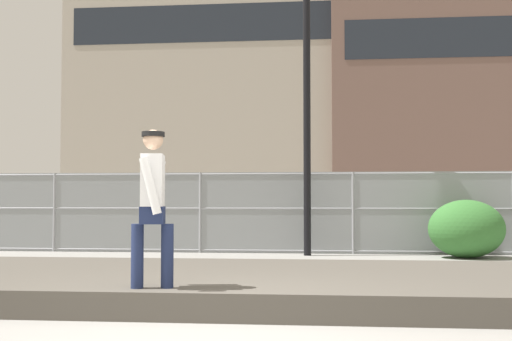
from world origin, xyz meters
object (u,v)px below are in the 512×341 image
object	(u,v)px
skater	(153,206)
shrub_left	(466,229)
parked_car_near	(209,213)
street_lamp	(307,54)
skateboard	(152,311)
parked_car_mid	(432,214)

from	to	relation	value
skater	shrub_left	xyz separation A→B (m)	(4.73, 7.51, -0.53)
skater	parked_car_near	distance (m)	12.44
parked_car_near	street_lamp	bearing A→B (deg)	-56.64
parked_car_near	shrub_left	xyz separation A→B (m)	(6.29, -4.83, -0.23)
skateboard	skater	distance (m)	1.08
skater	parked_car_mid	world-z (taller)	skater
street_lamp	parked_car_near	size ratio (longest dim) A/B	1.62
parked_car_near	parked_car_mid	size ratio (longest dim) A/B	0.99
skater	shrub_left	world-z (taller)	skater
street_lamp	shrub_left	bearing A→B (deg)	-5.57
skateboard	parked_car_mid	world-z (taller)	parked_car_mid
street_lamp	shrub_left	distance (m)	5.09
street_lamp	parked_car_mid	size ratio (longest dim) A/B	1.61
skater	shrub_left	size ratio (longest dim) A/B	1.18
skateboard	parked_car_mid	size ratio (longest dim) A/B	0.18
shrub_left	skateboard	bearing A→B (deg)	-122.17
skateboard	parked_car_mid	distance (m)	12.93
skateboard	parked_car_near	distance (m)	12.46
street_lamp	parked_car_mid	bearing A→B (deg)	51.33
skateboard	shrub_left	xyz separation A→B (m)	(4.73, 7.51, 0.55)
shrub_left	parked_car_near	bearing A→B (deg)	142.48
skateboard	parked_car_near	bearing A→B (deg)	97.22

